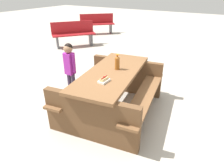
# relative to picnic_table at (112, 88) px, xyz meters

# --- Properties ---
(ground_plane) EXTENTS (30.00, 30.00, 0.00)m
(ground_plane) POSITION_rel_picnic_table_xyz_m (0.00, 0.00, -0.44)
(ground_plane) COLOR #ADA599
(ground_plane) RESTS_ON ground
(picnic_table) EXTENTS (1.99, 1.66, 0.75)m
(picnic_table) POSITION_rel_picnic_table_xyz_m (0.00, 0.00, 0.00)
(picnic_table) COLOR brown
(picnic_table) RESTS_ON ground
(soda_bottle) EXTENTS (0.08, 0.08, 0.25)m
(soda_bottle) POSITION_rel_picnic_table_xyz_m (-0.13, 0.02, 0.42)
(soda_bottle) COLOR brown
(soda_bottle) RESTS_ON picnic_table
(hotdog_tray) EXTENTS (0.18, 0.12, 0.08)m
(hotdog_tray) POSITION_rel_picnic_table_xyz_m (0.38, 0.10, 0.34)
(hotdog_tray) COLOR white
(hotdog_tray) RESTS_ON picnic_table
(child_in_coat) EXTENTS (0.17, 0.26, 1.07)m
(child_in_coat) POSITION_rel_picnic_table_xyz_m (-0.04, -0.95, 0.24)
(child_in_coat) COLOR #3F334C
(child_in_coat) RESTS_ON ground
(park_bench_near) EXTENTS (1.42, 1.25, 0.85)m
(park_bench_near) POSITION_rel_picnic_table_xyz_m (-2.87, -3.32, 0.00)
(park_bench_near) COLOR maroon
(park_bench_near) RESTS_ON ground
(park_bench_mid) EXTENTS (1.32, 1.36, 0.85)m
(park_bench_mid) POSITION_rel_picnic_table_xyz_m (-4.99, -3.77, 0.00)
(park_bench_mid) COLOR maroon
(park_bench_mid) RESTS_ON ground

